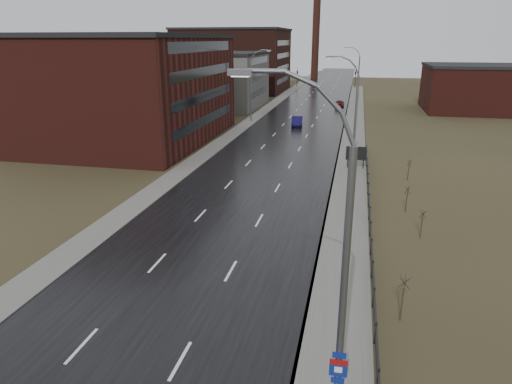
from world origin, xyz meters
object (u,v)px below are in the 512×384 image
at_px(billboard, 356,154).
at_px(car_far, 340,104).
at_px(streetlight_main, 334,271).
at_px(car_near, 297,122).

relative_size(billboard, car_far, 0.58).
xyz_separation_m(streetlight_main, car_near, (-8.48, 57.18, -5.31)).
distance_m(car_near, car_far, 23.27).
bearing_deg(streetlight_main, car_far, 92.13).
xyz_separation_m(streetlight_main, billboard, (0.63, 33.79, -4.38)).
bearing_deg(billboard, streetlight_main, -91.06).
bearing_deg(billboard, car_near, 111.26).
distance_m(streetlight_main, car_near, 58.05).
relative_size(streetlight_main, billboard, 4.87).
distance_m(streetlight_main, billboard, 34.08).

